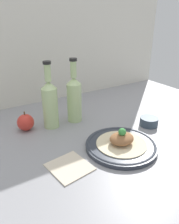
{
  "coord_description": "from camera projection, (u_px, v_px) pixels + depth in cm",
  "views": [
    {
      "loc": [
        -39.97,
        -67.09,
        48.05
      ],
      "look_at": [
        4.13,
        3.49,
        10.63
      ],
      "focal_mm": 35.0,
      "sensor_mm": 36.0,
      "label": 1
    }
  ],
  "objects": [
    {
      "name": "dipping_bowl",
      "position": [
        149.0,
        121.0,
        1.02
      ],
      "size": [
        8.49,
        8.49,
        3.97
      ],
      "color": "#384756",
      "rests_on": "ground_plane"
    },
    {
      "name": "wall_backsplash",
      "position": [
        33.0,
        31.0,
        1.16
      ],
      "size": [
        180.0,
        3.0,
        80.0
      ],
      "color": "silver",
      "rests_on": "ground_plane"
    },
    {
      "name": "ground_plane",
      "position": [
        86.0,
        144.0,
        0.92
      ],
      "size": [
        180.0,
        110.0,
        4.0
      ],
      "primitive_type": "cube",
      "color": "gray"
    },
    {
      "name": "plated_food",
      "position": [
        122.0,
        140.0,
        0.84
      ],
      "size": [
        19.72,
        19.72,
        6.87
      ],
      "color": "beige",
      "rests_on": "plate"
    },
    {
      "name": "napkin",
      "position": [
        69.0,
        166.0,
        0.75
      ],
      "size": [
        14.61,
        15.25,
        0.8
      ],
      "color": "beige",
      "rests_on": "ground_plane"
    },
    {
      "name": "cider_bottle_right",
      "position": [
        74.0,
        98.0,
        1.03
      ],
      "size": [
        6.96,
        6.96,
        30.36
      ],
      "color": "#B7D18E",
      "rests_on": "ground_plane"
    },
    {
      "name": "cider_bottle_left",
      "position": [
        50.0,
        103.0,
        0.97
      ],
      "size": [
        6.96,
        6.96,
        30.36
      ],
      "color": "#B7D18E",
      "rests_on": "ground_plane"
    },
    {
      "name": "plate",
      "position": [
        121.0,
        145.0,
        0.86
      ],
      "size": [
        28.06,
        28.06,
        2.0
      ],
      "color": "#2D333D",
      "rests_on": "ground_plane"
    },
    {
      "name": "apple",
      "position": [
        26.0,
        122.0,
        0.98
      ],
      "size": [
        7.55,
        7.55,
        8.99
      ],
      "color": "red",
      "rests_on": "ground_plane"
    }
  ]
}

